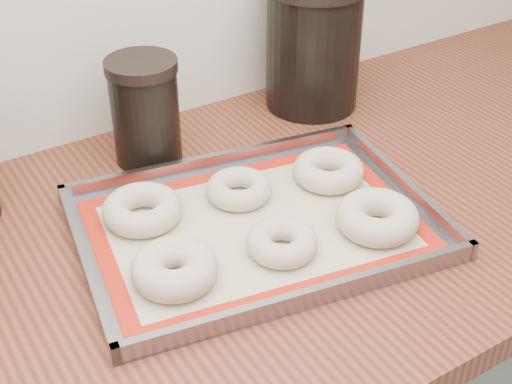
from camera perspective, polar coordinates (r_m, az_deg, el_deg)
countertop at (r=1.01m, az=3.14°, el=-1.68°), size 3.06×0.68×0.04m
baking_tray at (r=0.94m, az=0.00°, el=-2.67°), size 0.51×0.40×0.03m
baking_mat at (r=0.94m, az=-0.00°, el=-2.76°), size 0.46×0.36×0.00m
bagel_front_left at (r=0.85m, az=-6.53°, el=-6.11°), size 0.14×0.14×0.04m
bagel_front_mid at (r=0.89m, az=2.11°, el=-4.05°), size 0.10×0.10×0.03m
bagel_front_right at (r=0.94m, az=9.67°, el=-2.00°), size 0.14×0.14×0.04m
bagel_back_left at (r=0.96m, az=-9.09°, el=-1.40°), size 0.14×0.14×0.04m
bagel_back_mid at (r=0.99m, az=-1.38°, el=0.26°), size 0.10×0.10×0.03m
bagel_back_right at (r=1.03m, az=5.81°, el=1.73°), size 0.13×0.13×0.03m
canister_mid at (r=1.07m, az=-8.85°, el=6.44°), size 0.11×0.11×0.16m
canister_right at (r=1.21m, az=4.62°, el=11.78°), size 0.16×0.16×0.22m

